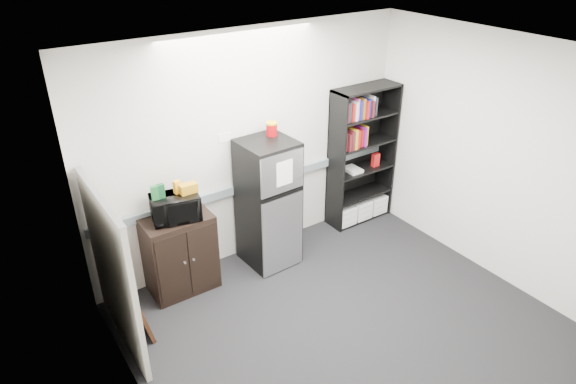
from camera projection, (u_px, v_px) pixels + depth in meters
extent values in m
plane|color=black|center=(345.00, 326.00, 5.22)|extent=(4.00, 4.00, 0.00)
cube|color=silver|center=(253.00, 147.00, 5.86)|extent=(4.00, 0.02, 2.70)
cube|color=silver|center=(493.00, 159.00, 5.57)|extent=(0.02, 3.50, 2.70)
cube|color=silver|center=(135.00, 292.00, 3.59)|extent=(0.02, 3.50, 2.70)
cube|color=white|center=(363.00, 60.00, 3.95)|extent=(4.00, 3.50, 0.02)
cube|color=slate|center=(255.00, 183.00, 6.05)|extent=(3.92, 0.05, 0.10)
cube|color=white|center=(225.00, 138.00, 5.59)|extent=(0.14, 0.00, 0.10)
cube|color=black|center=(336.00, 164.00, 6.46)|extent=(0.02, 0.34, 1.85)
cube|color=black|center=(387.00, 149.00, 6.90)|extent=(0.02, 0.34, 1.85)
cube|color=black|center=(354.00, 152.00, 6.80)|extent=(0.90, 0.02, 1.85)
cube|color=black|center=(367.00, 88.00, 6.25)|extent=(0.90, 0.34, 0.02)
cube|color=black|center=(358.00, 216.00, 7.10)|extent=(0.85, 0.32, 0.03)
cube|color=black|center=(359.00, 194.00, 6.94)|extent=(0.85, 0.32, 0.03)
cube|color=black|center=(361.00, 169.00, 6.77)|extent=(0.85, 0.32, 0.02)
cube|color=black|center=(363.00, 143.00, 6.59)|extent=(0.85, 0.32, 0.02)
cube|color=black|center=(365.00, 116.00, 6.42)|extent=(0.85, 0.32, 0.02)
cube|color=white|center=(343.00, 214.00, 6.89)|extent=(0.25, 0.30, 0.25)
cube|color=white|center=(358.00, 208.00, 7.03)|extent=(0.25, 0.30, 0.25)
cube|color=white|center=(374.00, 202.00, 7.17)|extent=(0.25, 0.30, 0.25)
cube|color=gray|center=(113.00, 273.00, 4.68)|extent=(0.05, 1.30, 1.60)
cube|color=#B2B2B7|center=(98.00, 195.00, 4.30)|extent=(0.06, 1.30, 0.02)
cube|color=black|center=(180.00, 253.00, 5.56)|extent=(0.72, 0.45, 0.90)
cube|color=black|center=(174.00, 270.00, 5.31)|extent=(0.33, 0.01, 0.79)
cube|color=black|center=(204.00, 259.00, 5.48)|extent=(0.33, 0.01, 0.79)
cylinder|color=#B2B2B7|center=(185.00, 263.00, 5.33)|extent=(0.02, 0.02, 0.02)
cylinder|color=#B2B2B7|center=(194.00, 260.00, 5.38)|extent=(0.02, 0.02, 0.02)
imported|color=black|center=(175.00, 207.00, 5.27)|extent=(0.54, 0.42, 0.27)
cube|color=#1A5D29|center=(155.00, 193.00, 5.11)|extent=(0.08, 0.06, 0.15)
cube|color=#0D3D1D|center=(161.00, 191.00, 5.14)|extent=(0.07, 0.05, 0.15)
cube|color=orange|center=(177.00, 187.00, 5.23)|extent=(0.08, 0.06, 0.14)
cube|color=#B87D12|center=(188.00, 188.00, 5.25)|extent=(0.18, 0.10, 0.10)
cube|color=black|center=(268.00, 204.00, 5.90)|extent=(0.60, 0.60, 1.51)
cube|color=#B8B8BD|center=(282.00, 173.00, 5.44)|extent=(0.55, 0.05, 0.45)
cube|color=#B8B8BD|center=(283.00, 235.00, 5.80)|extent=(0.55, 0.05, 0.97)
cube|color=black|center=(283.00, 195.00, 5.55)|extent=(0.55, 0.03, 0.03)
cube|color=white|center=(285.00, 173.00, 5.44)|extent=(0.21, 0.01, 0.28)
cube|color=black|center=(267.00, 142.00, 5.54)|extent=(0.60, 0.60, 0.02)
cylinder|color=#9B070C|center=(272.00, 129.00, 5.66)|extent=(0.12, 0.12, 0.15)
cylinder|color=gold|center=(272.00, 121.00, 5.62)|extent=(0.13, 0.13, 0.02)
cube|color=black|center=(130.00, 296.00, 5.00)|extent=(0.20, 0.63, 0.80)
cube|color=silver|center=(132.00, 296.00, 5.01)|extent=(0.15, 0.54, 0.68)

